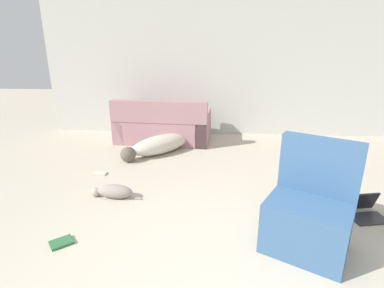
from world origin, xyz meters
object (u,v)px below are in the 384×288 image
object	(u,v)px
laptop_open	(364,208)
book_cream	(100,174)
cat	(113,191)
couch	(163,127)
dog	(158,145)
book_green	(62,242)
side_chair	(309,214)

from	to	relation	value
laptop_open	book_cream	distance (m)	3.23
cat	laptop_open	world-z (taller)	laptop_open
couch	dog	bearing A→B (deg)	96.06
book_cream	book_green	world-z (taller)	same
couch	dog	world-z (taller)	couch
laptop_open	side_chair	distance (m)	0.97
dog	laptop_open	xyz separation A→B (m)	(2.48, -1.69, -0.07)
couch	book_cream	distance (m)	1.70
cat	side_chair	bearing A→B (deg)	163.70
cat	laptop_open	distance (m)	2.73
couch	cat	size ratio (longest dim) A/B	2.82
laptop_open	cat	bearing A→B (deg)	164.89
laptop_open	side_chair	xyz separation A→B (m)	(-0.75, -0.56, 0.24)
cat	book_cream	distance (m)	0.75
dog	cat	xyz separation A→B (m)	(-0.25, -1.52, -0.06)
couch	book_green	xyz separation A→B (m)	(-0.41, -3.05, -0.26)
book_green	couch	bearing A→B (deg)	82.28
book_cream	book_green	distance (m)	1.51
couch	laptop_open	xyz separation A→B (m)	(2.50, -2.35, -0.20)
laptop_open	dog	bearing A→B (deg)	134.21
book_green	laptop_open	bearing A→B (deg)	13.47
dog	side_chair	size ratio (longest dim) A/B	1.25
dog	book_green	world-z (taller)	dog
laptop_open	book_cream	xyz separation A→B (m)	(-3.13, 0.80, -0.06)
couch	dog	distance (m)	0.68
couch	book_cream	xyz separation A→B (m)	(-0.62, -1.56, -0.26)
book_cream	book_green	bearing A→B (deg)	-82.00
couch	book_green	distance (m)	3.09
dog	book_green	xyz separation A→B (m)	(-0.44, -2.38, -0.13)
laptop_open	book_green	size ratio (longest dim) A/B	1.69
book_cream	dog	bearing A→B (deg)	53.83
couch	book_green	bearing A→B (deg)	86.17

